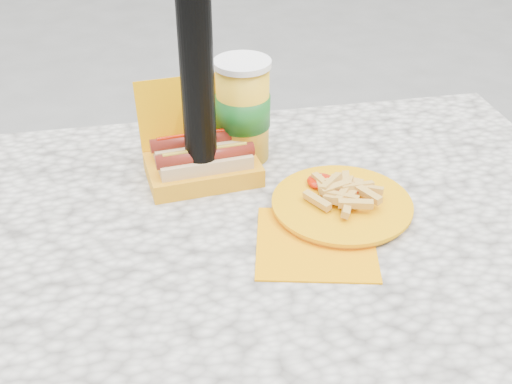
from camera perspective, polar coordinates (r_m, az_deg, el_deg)
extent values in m
cube|color=beige|center=(0.92, -3.43, -5.87)|extent=(1.20, 0.80, 0.05)
cylinder|color=black|center=(1.51, 14.65, -7.36)|extent=(0.07, 0.07, 0.70)
cube|color=#E79500|center=(1.05, -4.75, 2.02)|extent=(0.19, 0.13, 0.03)
cube|color=#E79500|center=(1.08, -5.81, 7.21)|extent=(0.18, 0.06, 0.11)
cube|color=tan|center=(1.01, -4.47, 2.16)|extent=(0.15, 0.06, 0.04)
cylinder|color=maroon|center=(1.00, -4.52, 3.24)|extent=(0.16, 0.04, 0.02)
cylinder|color=#AB831B|center=(1.00, -4.55, 3.77)|extent=(0.13, 0.02, 0.01)
cube|color=tan|center=(1.06, -5.12, 3.58)|extent=(0.15, 0.06, 0.04)
cylinder|color=maroon|center=(1.05, -5.18, 4.63)|extent=(0.16, 0.04, 0.02)
cylinder|color=#B61500|center=(1.04, -5.21, 5.14)|extent=(0.13, 0.02, 0.01)
cube|color=orange|center=(0.91, 5.33, -4.54)|extent=(0.20, 0.20, 0.00)
cylinder|color=#E79500|center=(0.98, 7.63, -1.14)|extent=(0.20, 0.20, 0.01)
cylinder|color=#E79500|center=(0.98, 7.65, -0.96)|extent=(0.21, 0.21, 0.01)
cube|color=gold|center=(0.98, 9.78, 0.26)|extent=(0.05, 0.03, 0.01)
cube|color=gold|center=(1.00, 8.00, 0.88)|extent=(0.03, 0.05, 0.01)
cube|color=gold|center=(0.97, 7.07, 0.38)|extent=(0.05, 0.03, 0.01)
cube|color=gold|center=(0.99, 8.09, 0.45)|extent=(0.04, 0.05, 0.01)
cube|color=gold|center=(0.97, 8.39, -0.38)|extent=(0.04, 0.04, 0.01)
cube|color=gold|center=(0.99, 7.53, 0.52)|extent=(0.05, 0.04, 0.01)
cube|color=gold|center=(0.98, 9.01, 0.46)|extent=(0.05, 0.01, 0.01)
cube|color=gold|center=(0.94, 8.08, -1.23)|extent=(0.03, 0.05, 0.01)
cube|color=gold|center=(0.94, 8.85, -1.05)|extent=(0.05, 0.02, 0.01)
cube|color=gold|center=(0.96, 7.62, -0.43)|extent=(0.05, 0.04, 0.01)
cube|color=gold|center=(1.01, 8.08, 0.96)|extent=(0.05, 0.04, 0.01)
cube|color=gold|center=(0.97, 8.12, -0.54)|extent=(0.04, 0.05, 0.01)
cube|color=gold|center=(0.95, 7.51, -0.80)|extent=(0.05, 0.04, 0.01)
cube|color=gold|center=(0.97, 6.69, 0.83)|extent=(0.05, 0.04, 0.01)
cube|color=gold|center=(0.99, 5.80, 0.55)|extent=(0.02, 0.05, 0.01)
cube|color=gold|center=(0.95, 5.45, -0.77)|extent=(0.04, 0.05, 0.01)
cube|color=gold|center=(0.97, 9.89, -0.17)|extent=(0.03, 0.05, 0.01)
cube|color=gold|center=(0.97, 7.82, -0.07)|extent=(0.04, 0.05, 0.01)
cube|color=gold|center=(0.99, 5.98, 0.79)|extent=(0.03, 0.05, 0.01)
ellipsoid|color=#B61500|center=(1.01, 5.80, 0.96)|extent=(0.04, 0.04, 0.01)
cube|color=#AB1E10|center=(0.97, 8.31, 0.08)|extent=(0.09, 0.02, 0.00)
cylinder|color=gold|center=(1.07, -1.17, 7.04)|extent=(0.09, 0.09, 0.16)
cylinder|color=#18631E|center=(1.07, -1.17, 7.27)|extent=(0.09, 0.09, 0.05)
cylinder|color=white|center=(1.04, -1.23, 11.37)|extent=(0.09, 0.09, 0.01)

